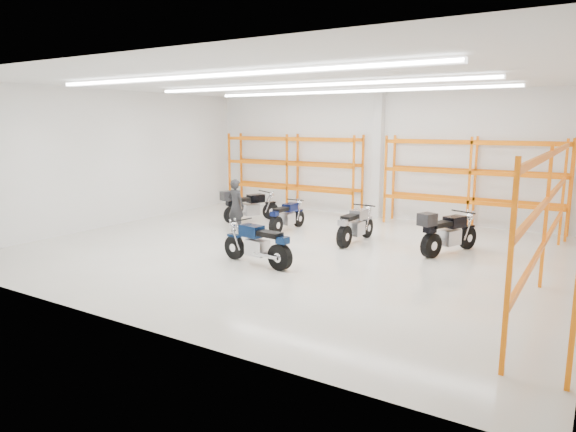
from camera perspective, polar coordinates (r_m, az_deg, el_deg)
The scene contains 12 objects.
ground at distance 14.02m, azimuth 0.65°, elevation -3.81°, with size 14.00×14.00×0.00m, color beige.
room_shell at distance 13.62m, azimuth 0.73°, elevation 9.73°, with size 14.02×12.02×4.51m.
motorcycle_main at distance 12.46m, azimuth -3.22°, elevation -3.27°, with size 2.16×0.76×1.06m.
motorcycle_back_a at distance 17.88m, azimuth -4.57°, elevation 1.03°, with size 1.17×2.13×1.15m.
motorcycle_back_b at distance 16.42m, azimuth -0.21°, elevation -0.12°, with size 0.65×1.95×0.96m.
motorcycle_back_c at distance 14.86m, azimuth 7.42°, elevation -1.15°, with size 0.71×2.13×1.05m.
motorcycle_back_d at distance 14.08m, azimuth 17.11°, elevation -1.85°, with size 1.14×2.21×1.18m.
standing_man at distance 16.27m, azimuth -5.81°, elevation 1.14°, with size 0.62×0.40×1.69m, color black.
structural_column at distance 18.85m, azimuth 9.94°, elevation 6.59°, with size 0.32×0.32×4.50m, color white.
pallet_racking_back_left at distance 20.11m, azimuth 0.48°, elevation 5.64°, with size 5.67×0.87×3.00m.
pallet_racking_back_right at distance 17.57m, azimuth 19.83°, elevation 4.36°, with size 5.67×0.87×3.00m.
pallet_racking_side at distance 11.75m, azimuth 28.80°, elevation 1.18°, with size 0.87×9.07×3.00m.
Camera 1 is at (7.05, -11.63, 3.41)m, focal length 32.00 mm.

